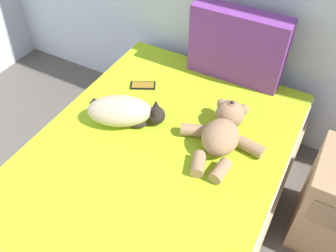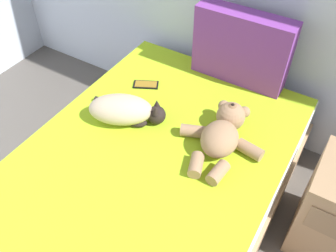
# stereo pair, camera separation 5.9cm
# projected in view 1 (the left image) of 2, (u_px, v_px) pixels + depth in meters

# --- Properties ---
(bed) EXTENTS (1.25, 1.97, 0.50)m
(bed) POSITION_uv_depth(u_px,v_px,m) (143.00, 200.00, 1.88)
(bed) COLOR #9E7A56
(bed) RESTS_ON ground_plane
(patterned_cushion) EXTENTS (0.56, 0.14, 0.43)m
(patterned_cushion) POSITION_uv_depth(u_px,v_px,m) (237.00, 46.00, 2.06)
(patterned_cushion) COLOR #72338C
(patterned_cushion) RESTS_ON bed
(cat) EXTENTS (0.44, 0.32, 0.15)m
(cat) POSITION_uv_depth(u_px,v_px,m) (123.00, 111.00, 1.88)
(cat) COLOR tan
(cat) RESTS_ON bed
(teddy_bear) EXTENTS (0.44, 0.50, 0.16)m
(teddy_bear) POSITION_uv_depth(u_px,v_px,m) (223.00, 131.00, 1.78)
(teddy_bear) COLOR #937051
(teddy_bear) RESTS_ON bed
(cell_phone) EXTENTS (0.16, 0.13, 0.01)m
(cell_phone) POSITION_uv_depth(u_px,v_px,m) (143.00, 85.00, 2.14)
(cell_phone) COLOR black
(cell_phone) RESTS_ON bed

